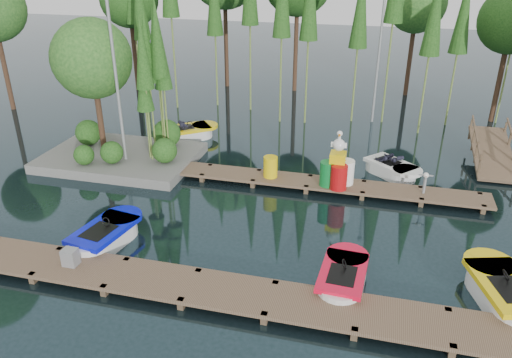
% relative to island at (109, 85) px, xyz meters
% --- Properties ---
extents(ground_plane, '(90.00, 90.00, 0.00)m').
position_rel_island_xyz_m(ground_plane, '(6.30, -3.29, -3.18)').
color(ground_plane, '#1C2E34').
extents(near_dock, '(18.00, 1.50, 0.50)m').
position_rel_island_xyz_m(near_dock, '(6.30, -7.79, -2.95)').
color(near_dock, brown).
rests_on(near_dock, ground).
extents(far_dock, '(15.00, 1.20, 0.50)m').
position_rel_island_xyz_m(far_dock, '(7.30, -0.79, -2.95)').
color(far_dock, brown).
rests_on(far_dock, ground).
extents(island, '(6.20, 4.20, 6.75)m').
position_rel_island_xyz_m(island, '(0.00, 0.00, 0.00)').
color(island, slate).
rests_on(island, ground).
extents(lamp_island, '(0.30, 0.30, 7.25)m').
position_rel_island_xyz_m(lamp_island, '(0.80, -0.79, 1.08)').
color(lamp_island, gray).
rests_on(lamp_island, ground).
extents(lamp_rear, '(0.30, 0.30, 7.25)m').
position_rel_island_xyz_m(lamp_rear, '(10.30, 7.71, 1.08)').
color(lamp_rear, gray).
rests_on(lamp_rear, ground).
extents(ramp, '(1.50, 3.94, 1.49)m').
position_rel_island_xyz_m(ramp, '(15.30, 3.21, -2.60)').
color(ramp, brown).
rests_on(ramp, ground).
extents(boat_blue, '(1.68, 2.92, 0.93)m').
position_rel_island_xyz_m(boat_blue, '(2.93, -6.17, -2.92)').
color(boat_blue, white).
rests_on(boat_blue, ground).
extents(boat_red, '(1.30, 2.63, 0.86)m').
position_rel_island_xyz_m(boat_red, '(10.14, -6.50, -2.93)').
color(boat_red, white).
rests_on(boat_red, ground).
extents(boat_yellow_near, '(2.13, 3.22, 1.00)m').
position_rel_island_xyz_m(boat_yellow_near, '(14.17, -6.13, -2.89)').
color(boat_yellow_near, white).
rests_on(boat_yellow_near, ground).
extents(boat_yellow_far, '(2.88, 2.65, 1.36)m').
position_rel_island_xyz_m(boat_yellow_far, '(2.00, 3.04, -2.90)').
color(boat_yellow_far, white).
rests_on(boat_yellow_far, ground).
extents(boat_white_far, '(2.62, 2.50, 1.18)m').
position_rel_island_xyz_m(boat_white_far, '(11.33, 1.18, -2.92)').
color(boat_white_far, white).
rests_on(boat_white_far, ground).
extents(utility_cabinet, '(0.40, 0.34, 0.49)m').
position_rel_island_xyz_m(utility_cabinet, '(2.82, -7.79, -2.64)').
color(utility_cabinet, gray).
rests_on(utility_cabinet, near_dock).
extents(yellow_barrel, '(0.54, 0.54, 0.80)m').
position_rel_island_xyz_m(yellow_barrel, '(6.85, -0.79, -2.48)').
color(yellow_barrel, yellow).
rests_on(yellow_barrel, far_dock).
extents(drum_cluster, '(1.22, 1.12, 2.10)m').
position_rel_island_xyz_m(drum_cluster, '(9.38, -0.95, -2.27)').
color(drum_cluster, '#0D762C').
rests_on(drum_cluster, far_dock).
extents(seagull_post, '(0.50, 0.27, 0.79)m').
position_rel_island_xyz_m(seagull_post, '(12.44, -0.79, -2.35)').
color(seagull_post, gray).
rests_on(seagull_post, far_dock).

